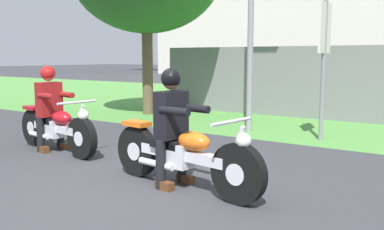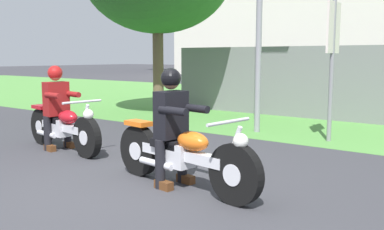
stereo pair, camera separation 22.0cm
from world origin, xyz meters
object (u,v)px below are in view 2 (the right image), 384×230
Objects in this scene: motorcycle_lead at (182,155)px; motorcycle_follow at (63,127)px; rider_follow at (57,101)px; sign_banner at (333,46)px; rider_lead at (172,118)px.

motorcycle_follow is at bearing 179.21° from motorcycle_lead.
rider_follow reaches higher than motorcycle_follow.
sign_banner is (3.25, 3.39, 1.33)m from motorcycle_follow.
sign_banner is (0.58, 3.80, 0.90)m from rider_lead.
motorcycle_lead is 1.61× the size of rider_lead.
rider_follow is at bearing 179.21° from motorcycle_lead.
motorcycle_follow is (-2.67, 0.41, -0.43)m from rider_lead.
sign_banner is at bearing 54.23° from motorcycle_follow.
sign_banner is (0.41, 3.83, 1.33)m from motorcycle_lead.
rider_follow is (-2.83, 0.44, -0.01)m from rider_lead.
rider_lead is 0.67× the size of motorcycle_follow.
rider_lead is at bearing -98.67° from sign_banner.
rider_lead is 1.01× the size of rider_follow.
motorcycle_follow is 4.88m from sign_banner.
rider_lead reaches higher than motorcycle_lead.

